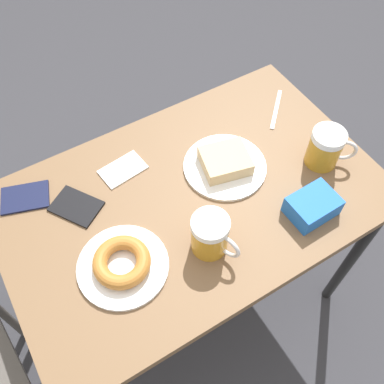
{
  "coord_description": "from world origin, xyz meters",
  "views": [
    {
      "loc": [
        -0.55,
        0.33,
        1.68
      ],
      "look_at": [
        0.0,
        0.0,
        0.74
      ],
      "focal_mm": 40.0,
      "sensor_mm": 36.0,
      "label": 1
    }
  ],
  "objects_px": {
    "passport_far_edge": "(25,197)",
    "plate_with_donut": "(122,264)",
    "passport_near_edge": "(76,206)",
    "blue_pouch": "(312,206)",
    "fork": "(276,109)",
    "beer_mug_left": "(326,148)",
    "plate_with_cake": "(225,164)",
    "napkin_folded": "(123,169)",
    "beer_mug_center": "(211,235)"
  },
  "relations": [
    {
      "from": "plate_with_donut",
      "to": "napkin_folded",
      "type": "relative_size",
      "value": 1.67
    },
    {
      "from": "beer_mug_left",
      "to": "blue_pouch",
      "type": "height_order",
      "value": "beer_mug_left"
    },
    {
      "from": "napkin_folded",
      "to": "fork",
      "type": "distance_m",
      "value": 0.52
    },
    {
      "from": "blue_pouch",
      "to": "passport_near_edge",
      "type": "bearing_deg",
      "value": 57.54
    },
    {
      "from": "passport_far_edge",
      "to": "plate_with_donut",
      "type": "bearing_deg",
      "value": -156.44
    },
    {
      "from": "napkin_folded",
      "to": "passport_near_edge",
      "type": "xyz_separation_m",
      "value": [
        -0.05,
        0.16,
        0.0
      ]
    },
    {
      "from": "plate_with_donut",
      "to": "beer_mug_left",
      "type": "relative_size",
      "value": 1.92
    },
    {
      "from": "beer_mug_left",
      "to": "napkin_folded",
      "type": "xyz_separation_m",
      "value": [
        0.26,
        0.5,
        -0.06
      ]
    },
    {
      "from": "beer_mug_left",
      "to": "passport_near_edge",
      "type": "height_order",
      "value": "beer_mug_left"
    },
    {
      "from": "beer_mug_center",
      "to": "blue_pouch",
      "type": "height_order",
      "value": "beer_mug_center"
    },
    {
      "from": "beer_mug_left",
      "to": "beer_mug_center",
      "type": "xyz_separation_m",
      "value": [
        -0.07,
        0.42,
        0.0
      ]
    },
    {
      "from": "plate_with_cake",
      "to": "passport_near_edge",
      "type": "height_order",
      "value": "plate_with_cake"
    },
    {
      "from": "plate_with_donut",
      "to": "fork",
      "type": "relative_size",
      "value": 1.7
    },
    {
      "from": "passport_far_edge",
      "to": "plate_with_cake",
      "type": "bearing_deg",
      "value": -110.19
    },
    {
      "from": "beer_mug_center",
      "to": "passport_far_edge",
      "type": "distance_m",
      "value": 0.52
    },
    {
      "from": "fork",
      "to": "passport_near_edge",
      "type": "bearing_deg",
      "value": 91.22
    },
    {
      "from": "fork",
      "to": "plate_with_donut",
      "type": "bearing_deg",
      "value": 109.99
    },
    {
      "from": "napkin_folded",
      "to": "passport_far_edge",
      "type": "height_order",
      "value": "passport_far_edge"
    },
    {
      "from": "plate_with_donut",
      "to": "passport_near_edge",
      "type": "xyz_separation_m",
      "value": [
        0.22,
        0.03,
        -0.01
      ]
    },
    {
      "from": "plate_with_donut",
      "to": "passport_near_edge",
      "type": "distance_m",
      "value": 0.22
    },
    {
      "from": "beer_mug_center",
      "to": "napkin_folded",
      "type": "height_order",
      "value": "beer_mug_center"
    },
    {
      "from": "napkin_folded",
      "to": "passport_near_edge",
      "type": "relative_size",
      "value": 0.87
    },
    {
      "from": "plate_with_donut",
      "to": "beer_mug_center",
      "type": "bearing_deg",
      "value": -106.06
    },
    {
      "from": "beer_mug_left",
      "to": "fork",
      "type": "height_order",
      "value": "beer_mug_left"
    },
    {
      "from": "fork",
      "to": "beer_mug_left",
      "type": "bearing_deg",
      "value": 176.12
    },
    {
      "from": "passport_near_edge",
      "to": "blue_pouch",
      "type": "height_order",
      "value": "blue_pouch"
    },
    {
      "from": "beer_mug_left",
      "to": "passport_near_edge",
      "type": "relative_size",
      "value": 0.76
    },
    {
      "from": "napkin_folded",
      "to": "blue_pouch",
      "type": "xyz_separation_m",
      "value": [
        -0.38,
        -0.36,
        0.03
      ]
    },
    {
      "from": "blue_pouch",
      "to": "beer_mug_center",
      "type": "bearing_deg",
      "value": 79.53
    },
    {
      "from": "passport_far_edge",
      "to": "blue_pouch",
      "type": "height_order",
      "value": "blue_pouch"
    },
    {
      "from": "plate_with_donut",
      "to": "passport_far_edge",
      "type": "distance_m",
      "value": 0.35
    },
    {
      "from": "beer_mug_left",
      "to": "napkin_folded",
      "type": "relative_size",
      "value": 0.87
    },
    {
      "from": "beer_mug_left",
      "to": "blue_pouch",
      "type": "xyz_separation_m",
      "value": [
        -0.12,
        0.14,
        -0.03
      ]
    },
    {
      "from": "passport_far_edge",
      "to": "blue_pouch",
      "type": "relative_size",
      "value": 1.17
    },
    {
      "from": "beer_mug_left",
      "to": "plate_with_donut",
      "type": "bearing_deg",
      "value": 90.41
    },
    {
      "from": "passport_near_edge",
      "to": "fork",
      "type": "bearing_deg",
      "value": -88.78
    },
    {
      "from": "beer_mug_left",
      "to": "passport_far_edge",
      "type": "xyz_separation_m",
      "value": [
        0.31,
        0.77,
        -0.05
      ]
    },
    {
      "from": "plate_with_cake",
      "to": "blue_pouch",
      "type": "distance_m",
      "value": 0.26
    },
    {
      "from": "beer_mug_left",
      "to": "beer_mug_center",
      "type": "distance_m",
      "value": 0.42
    },
    {
      "from": "napkin_folded",
      "to": "blue_pouch",
      "type": "distance_m",
      "value": 0.53
    },
    {
      "from": "passport_far_edge",
      "to": "blue_pouch",
      "type": "xyz_separation_m",
      "value": [
        -0.43,
        -0.63,
        0.02
      ]
    },
    {
      "from": "passport_near_edge",
      "to": "blue_pouch",
      "type": "bearing_deg",
      "value": -122.46
    },
    {
      "from": "napkin_folded",
      "to": "passport_near_edge",
      "type": "bearing_deg",
      "value": 106.58
    },
    {
      "from": "plate_with_donut",
      "to": "napkin_folded",
      "type": "bearing_deg",
      "value": -25.72
    },
    {
      "from": "beer_mug_left",
      "to": "fork",
      "type": "xyz_separation_m",
      "value": [
        0.23,
        -0.02,
        -0.06
      ]
    },
    {
      "from": "plate_with_donut",
      "to": "blue_pouch",
      "type": "height_order",
      "value": "blue_pouch"
    },
    {
      "from": "fork",
      "to": "passport_far_edge",
      "type": "relative_size",
      "value": 0.89
    },
    {
      "from": "plate_with_cake",
      "to": "blue_pouch",
      "type": "height_order",
      "value": "blue_pouch"
    },
    {
      "from": "fork",
      "to": "napkin_folded",
      "type": "bearing_deg",
      "value": 86.3
    },
    {
      "from": "passport_near_edge",
      "to": "beer_mug_left",
      "type": "bearing_deg",
      "value": -108.08
    }
  ]
}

